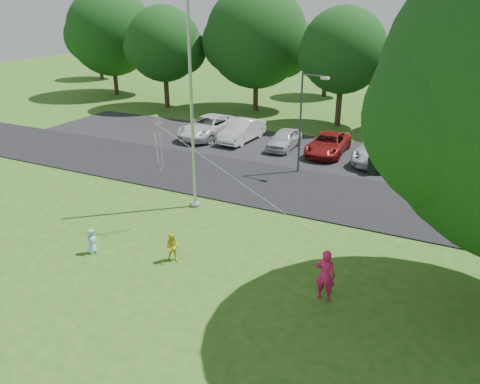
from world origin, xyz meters
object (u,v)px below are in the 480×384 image
at_px(trash_can, 373,166).
at_px(woman, 325,275).
at_px(child_yellow, 173,248).
at_px(child_blue, 92,241).
at_px(street_lamp, 304,114).
at_px(kite, 163,138).
at_px(flagpole, 192,119).

bearing_deg(trash_can, woman, -85.41).
xyz_separation_m(child_yellow, child_blue, (-3.13, -0.86, -0.07)).
distance_m(street_lamp, kite, 9.57).
xyz_separation_m(flagpole, kite, (0.28, -2.64, -0.16)).
relative_size(flagpole, kite, 1.27).
xyz_separation_m(street_lamp, child_yellow, (-1.09, -11.20, -2.78)).
xyz_separation_m(street_lamp, trash_can, (3.63, 1.49, -2.84)).
bearing_deg(trash_can, kite, -120.79).
relative_size(street_lamp, child_blue, 5.57).
distance_m(child_yellow, kite, 4.32).
bearing_deg(flagpole, street_lamp, 65.36).
xyz_separation_m(flagpole, child_blue, (-1.23, -5.55, -3.67)).
relative_size(child_blue, kite, 0.13).
xyz_separation_m(woman, child_blue, (-8.85, -1.04, -0.39)).
height_order(trash_can, woman, woman).
distance_m(woman, child_blue, 8.92).
bearing_deg(child_yellow, kite, 106.76).
distance_m(flagpole, child_blue, 6.76).
bearing_deg(street_lamp, flagpole, -104.27).
height_order(flagpole, trash_can, flagpole).
xyz_separation_m(trash_can, child_blue, (-7.85, -13.55, -0.01)).
height_order(flagpole, kite, flagpole).
xyz_separation_m(child_yellow, kite, (-1.62, 2.05, 3.44)).
xyz_separation_m(trash_can, woman, (1.00, -12.50, 0.39)).
distance_m(flagpole, trash_can, 11.01).
bearing_deg(child_blue, child_yellow, -66.90).
relative_size(street_lamp, kite, 0.71).
height_order(street_lamp, trash_can, street_lamp).
bearing_deg(child_blue, street_lamp, -11.61).
relative_size(flagpole, trash_can, 9.94).
bearing_deg(kite, child_blue, -156.23).
bearing_deg(street_lamp, trash_can, 32.66).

